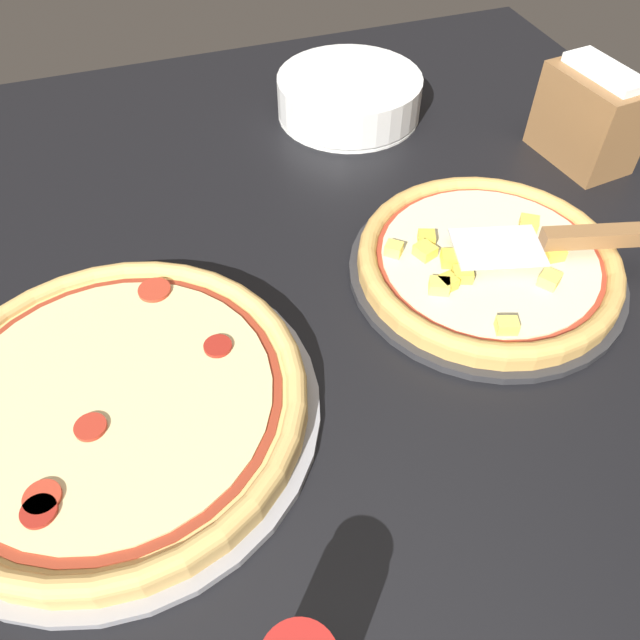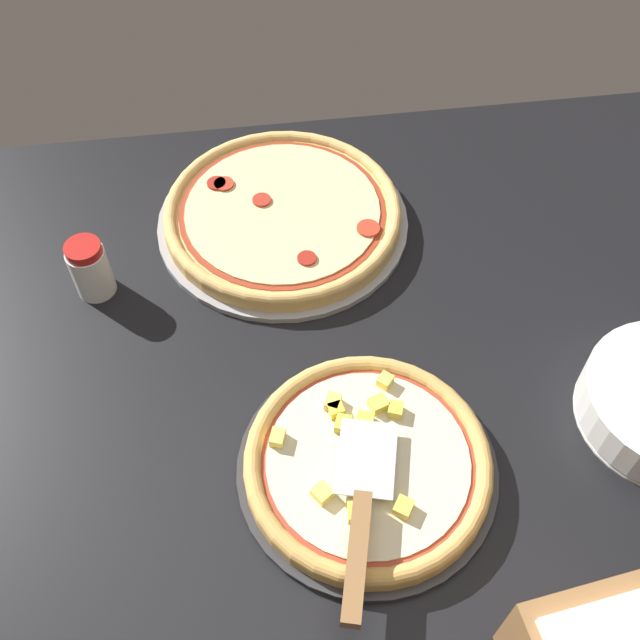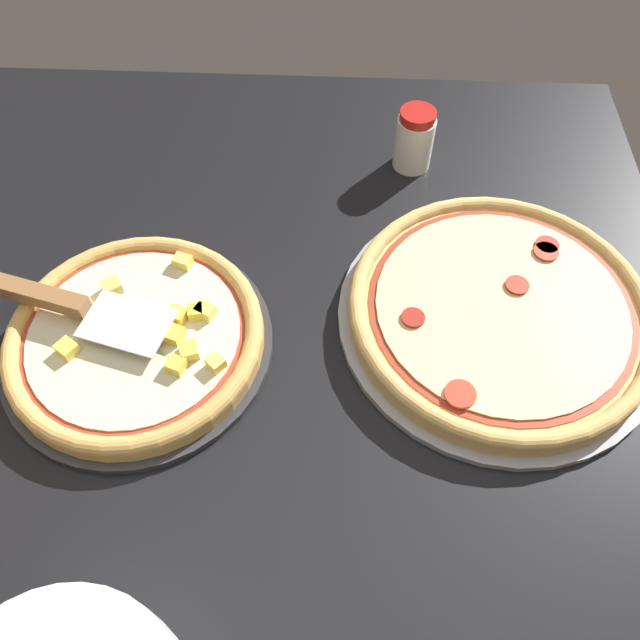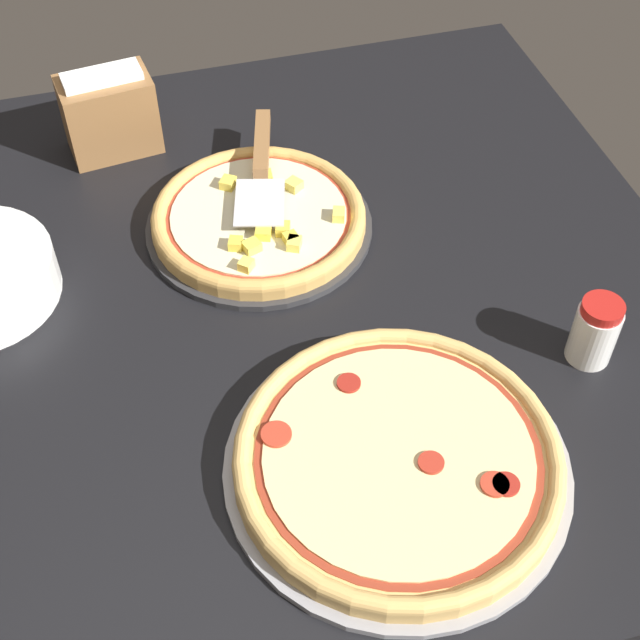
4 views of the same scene
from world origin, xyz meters
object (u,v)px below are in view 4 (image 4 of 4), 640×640
at_px(pizza_back, 398,458).
at_px(parmesan_shaker, 595,331).
at_px(serving_spatula, 261,155).
at_px(pizza_front, 259,217).
at_px(napkin_holder, 109,113).

height_order(pizza_back, parmesan_shaker, parmesan_shaker).
bearing_deg(parmesan_shaker, pizza_back, 18.41).
bearing_deg(serving_spatula, pizza_front, 74.04).
relative_size(pizza_back, parmesan_shaker, 3.96).
xyz_separation_m(pizza_back, serving_spatula, (0.03, -0.54, 0.03)).
distance_m(serving_spatula, napkin_holder, 0.26).
bearing_deg(pizza_front, serving_spatula, -105.96).
bearing_deg(pizza_back, napkin_holder, -71.11).
relative_size(serving_spatula, parmesan_shaker, 2.66).
xyz_separation_m(pizza_front, parmesan_shaker, (-0.35, 0.35, 0.02)).
bearing_deg(serving_spatula, parmesan_shaker, 125.73).
distance_m(pizza_front, napkin_holder, 0.31).
height_order(pizza_front, pizza_back, pizza_front).
relative_size(pizza_front, napkin_holder, 2.09).
distance_m(pizza_back, napkin_holder, 0.74).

